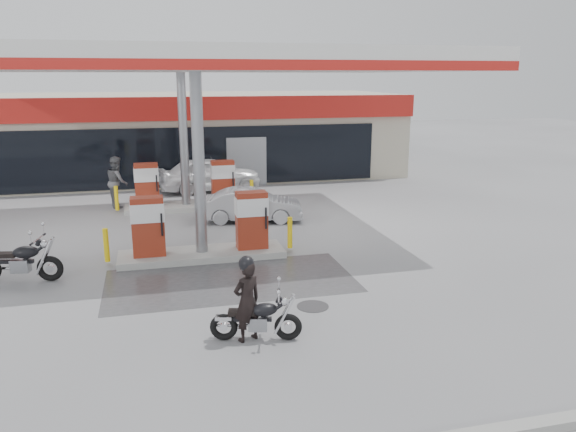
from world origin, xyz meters
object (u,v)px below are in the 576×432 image
main_motorcycle (257,320)px  hatchback_silver (252,205)px  pump_island_far (186,190)px  parked_motorcycle (20,263)px  parked_car_right (269,165)px  attendant (117,182)px  pump_island_near (201,233)px  biker_main (247,301)px  sedan_white (210,174)px

main_motorcycle → hatchback_silver: 9.00m
pump_island_far → parked_motorcycle: pump_island_far is taller
main_motorcycle → parked_car_right: parked_car_right is taller
attendant → main_motorcycle: bearing=-175.0°
pump_island_near → parked_motorcycle: 4.53m
pump_island_far → biker_main: pump_island_far is taller
main_motorcycle → biker_main: 0.43m
pump_island_near → hatchback_silver: (2.06, 3.60, -0.14)m
pump_island_far → attendant: size_ratio=2.65×
hatchback_silver → parked_motorcycle: bearing=135.7°
attendant → pump_island_far: bearing=-120.8°
parked_motorcycle → attendant: attendant is taller
pump_island_near → parked_car_right: 12.82m
pump_island_near → attendant: attendant is taller
biker_main → parked_car_right: biker_main is taller
biker_main → sedan_white: size_ratio=0.36×
sedan_white → biker_main: bearing=168.7°
pump_island_near → main_motorcycle: (0.53, -5.26, -0.31)m
biker_main → parked_motorcycle: 6.53m
biker_main → sedan_white: bearing=-117.3°
pump_island_near → biker_main: size_ratio=3.26×
parked_motorcycle → hatchback_silver: 7.86m
pump_island_near → hatchback_silver: bearing=60.2°
pump_island_far → main_motorcycle: (0.53, -11.26, -0.31)m
parked_car_right → pump_island_far: bearing=144.3°
pump_island_far → hatchback_silver: bearing=-49.4°
attendant → biker_main: bearing=-175.8°
biker_main → hatchback_silver: (1.71, 8.82, -0.22)m
attendant → parked_car_right: (6.99, 5.00, -0.39)m
pump_island_near → hatchback_silver: 4.15m
sedan_white → hatchback_silver: 5.66m
pump_island_far → attendant: attendant is taller
pump_island_near → hatchback_silver: size_ratio=1.50×
sedan_white → attendant: bearing=112.7°
biker_main → attendant: bearing=-100.7°
parked_motorcycle → hatchback_silver: hatchback_silver is taller
biker_main → parked_motorcycle: size_ratio=0.75×
pump_island_far → biker_main: 11.23m
attendant → pump_island_near: bearing=-169.3°
sedan_white → parked_car_right: size_ratio=1.05×
main_motorcycle → attendant: attendant is taller
main_motorcycle → sedan_white: bearing=100.9°
parked_motorcycle → sedan_white: size_ratio=0.49×
main_motorcycle → biker_main: size_ratio=1.10×
parked_motorcycle → sedan_white: (5.70, 10.00, 0.26)m
pump_island_far → hatchback_silver: size_ratio=1.50×
pump_island_far → sedan_white: (1.25, 3.20, 0.03)m
pump_island_far → parked_motorcycle: 8.14m
hatchback_silver → attendant: bearing=64.8°
pump_island_near → parked_motorcycle: size_ratio=2.44×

